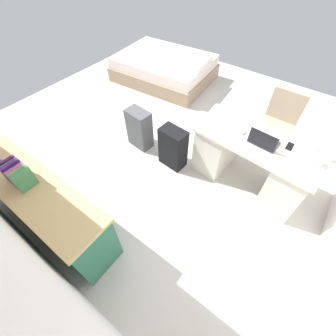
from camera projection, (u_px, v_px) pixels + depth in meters
The scene contains 13 objects.
ground_plane at pixel (168, 139), 3.71m from camera, with size 5.91×5.91×0.00m, color beige.
desk at pixel (251, 161), 2.87m from camera, with size 1.48×0.75×0.75m.
office_chair at pixel (275, 128), 3.24m from camera, with size 0.52×0.52×0.94m.
credenza at pixel (45, 206), 2.46m from camera, with size 1.80×0.48×0.76m.
bed at pixel (165, 68), 4.77m from camera, with size 2.01×1.55×0.58m.
suitcase_black at pixel (173, 148), 3.15m from camera, with size 0.36×0.22×0.61m, color black.
suitcase_spare_grey at pixel (139, 129), 3.40m from camera, with size 0.36×0.22×0.62m, color #4C4C51.
laptop at pixel (263, 141), 2.52m from camera, with size 0.32×0.24×0.21m.
computer_mouse at pixel (243, 132), 2.67m from camera, with size 0.06×0.10×0.03m, color white.
cell_phone_near_laptop at pixel (290, 146), 2.53m from camera, with size 0.07×0.14×0.01m, color black.
desk_lamp at pixel (317, 144), 2.19m from camera, with size 0.16×0.11×0.34m.
book_row at pixel (18, 174), 2.12m from camera, with size 0.27×0.17×0.24m.
figurine_small at pixel (1, 161), 2.30m from camera, with size 0.08×0.08×0.11m, color #4C7FBF.
Camera 1 is at (-1.65, 2.21, 2.53)m, focal length 24.39 mm.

